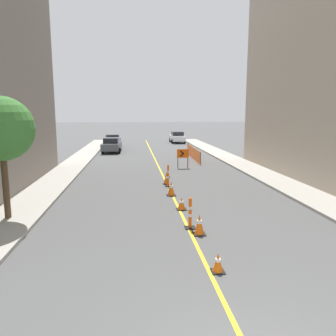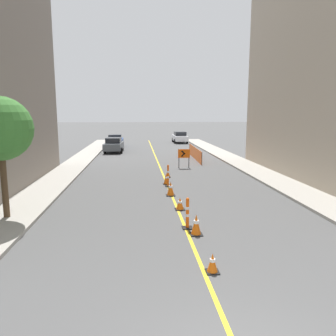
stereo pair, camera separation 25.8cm
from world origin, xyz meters
name	(u,v)px [view 1 (the left image)]	position (x,y,z in m)	size (l,w,h in m)	color
lane_stripe	(157,163)	(0.00, 23.46, 0.00)	(0.12, 46.93, 0.01)	gold
sidewalk_left	(75,163)	(-6.81, 23.46, 0.07)	(2.19, 46.93, 0.14)	#9E998E
sidewalk_right	(234,161)	(6.81, 23.46, 0.07)	(2.19, 46.93, 0.14)	#9E998E
traffic_cone_nearest	(218,263)	(0.22, 3.84, 0.26)	(0.35, 0.35, 0.53)	black
traffic_cone_second	(199,225)	(0.28, 6.59, 0.36)	(0.43, 0.43, 0.73)	black
traffic_cone_third	(181,204)	(0.10, 9.62, 0.27)	(0.43, 0.43, 0.54)	black
traffic_cone_fourth	(171,189)	(-0.06, 12.14, 0.36)	(0.47, 0.47, 0.74)	black
traffic_cone_fifth	(166,179)	(-0.06, 14.85, 0.31)	(0.36, 0.36, 0.64)	black
traffic_cone_farthest	(167,173)	(0.24, 16.99, 0.31)	(0.34, 0.34, 0.63)	black
delineator_post_front	(190,215)	(0.07, 7.25, 0.50)	(0.38, 0.38, 1.16)	black
delineator_post_rear	(168,177)	(0.00, 14.24, 0.56)	(0.33, 0.33, 1.28)	black
arrow_barricade_primary	(183,155)	(1.82, 20.57, 1.04)	(0.91, 0.08, 1.46)	#EF560C
safety_mesh_fence	(193,153)	(3.55, 25.52, 0.54)	(0.26, 7.72, 1.08)	#EF560C
parked_car_curb_near	(112,145)	(-4.29, 31.50, 0.80)	(2.02, 4.39, 1.59)	#474C51
parked_car_curb_mid	(113,141)	(-4.46, 36.80, 0.80)	(1.93, 4.31, 1.59)	navy
parked_car_curb_far	(177,137)	(4.29, 42.19, 0.80)	(1.95, 4.35, 1.59)	silver
street_tree_left_near	(1,129)	(-6.92, 8.84, 3.60)	(2.46, 2.46, 4.71)	#4C3823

